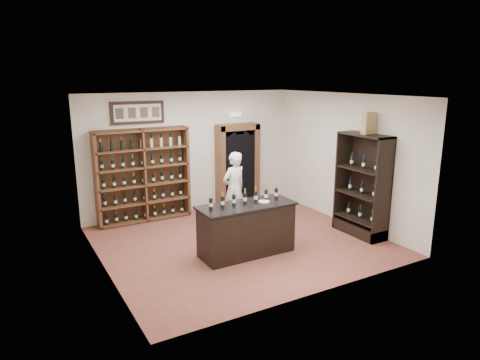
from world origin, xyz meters
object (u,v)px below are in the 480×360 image
wine_shelf (143,175)px  side_cabinet (362,201)px  wine_crate (369,123)px  counter_bottle_0 (211,204)px  shopkeeper (234,189)px  tasting_counter (246,230)px

wine_shelf → side_cabinet: bearing=-40.2°
wine_shelf → wine_crate: (3.82, -3.27, 1.32)m
wine_shelf → counter_bottle_0: (0.38, -2.87, 0.01)m
shopkeeper → wine_shelf: bearing=-52.1°
wine_shelf → wine_crate: wine_crate is taller
counter_bottle_0 → wine_shelf: bearing=97.5°
counter_bottle_0 → wine_crate: bearing=-6.6°
side_cabinet → counter_bottle_0: bearing=174.1°
wine_shelf → shopkeeper: bearing=-38.4°
side_cabinet → wine_crate: 1.67m
wine_shelf → tasting_counter: bearing=-69.4°
wine_crate → wine_shelf: bearing=135.9°
tasting_counter → wine_shelf: bearing=110.6°
tasting_counter → shopkeeper: (0.60, 1.58, 0.36)m
wine_shelf → wine_crate: bearing=-40.6°
wine_shelf → side_cabinet: same height
tasting_counter → side_cabinet: (2.72, -0.30, 0.26)m
wine_shelf → tasting_counter: (1.10, -2.93, -0.61)m
tasting_counter → counter_bottle_0: (-0.72, 0.06, 0.61)m
shopkeeper → tasting_counter: bearing=55.6°
wine_shelf → counter_bottle_0: bearing=-82.5°
tasting_counter → shopkeeper: shopkeeper is taller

